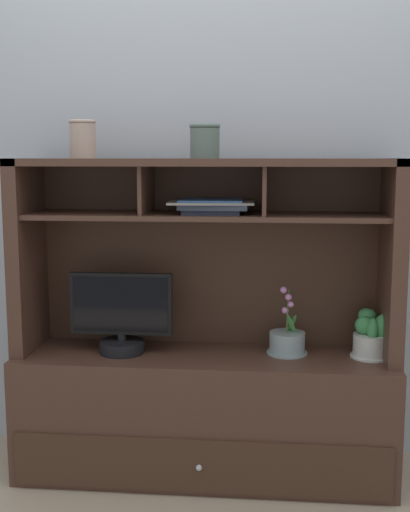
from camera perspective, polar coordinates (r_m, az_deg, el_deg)
floor_plane at (r=2.98m, az=0.00°, el=-18.18°), size 6.00×6.00×0.02m
back_wall at (r=2.92m, az=0.50°, el=9.92°), size 6.00×0.02×2.80m
media_console at (r=2.83m, az=0.01°, el=-10.71°), size 1.56×0.49×1.33m
tv_monitor at (r=2.76m, az=-7.27°, el=-5.36°), size 0.43×0.19×0.34m
potted_orchid at (r=2.77m, az=7.14°, el=-7.40°), size 0.17×0.17×0.29m
potted_fern at (r=2.78m, az=14.27°, el=-6.86°), size 0.17×0.16×0.19m
magazine_stack_left at (r=2.65m, az=0.64°, el=4.37°), size 0.35×0.24×0.06m
ceramic_vase at (r=2.78m, az=-10.56°, el=9.95°), size 0.11×0.11×0.16m
accent_vase at (r=2.66m, az=-0.01°, el=9.95°), size 0.12×0.12×0.14m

